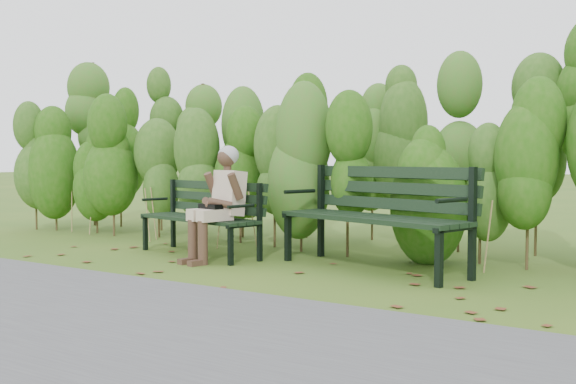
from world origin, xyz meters
The scene contains 7 objects.
ground centered at (0.00, 0.00, 0.00)m, with size 80.00×80.00×0.00m, color #385D1B.
footpath centered at (0.00, -2.20, 0.01)m, with size 60.00×2.50×0.01m, color #474749.
hedge_band centered at (0.00, 1.86, 1.26)m, with size 11.04×1.67×2.42m.
leaf_litter centered at (-0.36, -0.10, 0.00)m, with size 5.82×2.09×0.01m.
bench_left centered at (-1.23, 0.54, 0.49)m, with size 1.73×0.89×0.83m.
bench_right centered at (0.82, 0.74, 0.60)m, with size 2.13×1.19×1.01m.
seated_woman centered at (-0.81, 0.27, 0.69)m, with size 0.51×0.75×1.22m.
Camera 1 is at (3.65, -5.26, 1.10)m, focal length 42.00 mm.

